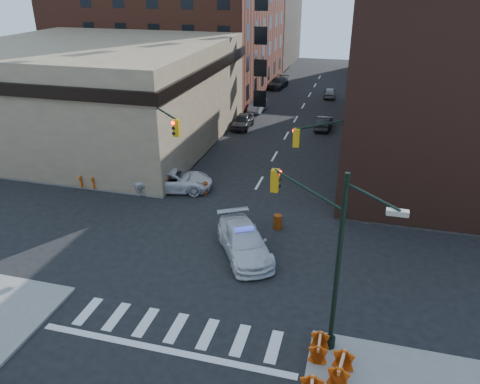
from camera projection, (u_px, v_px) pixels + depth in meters
The scene contains 27 objects.
ground at pixel (221, 250), 27.08m from camera, with size 140.00×140.00×0.00m, color black.
sidewalk_nw at pixel (127, 96), 61.12m from camera, with size 34.00×54.50×0.15m, color gray.
bank_building at pixel (98, 93), 43.62m from camera, with size 22.00×22.00×9.00m, color #998964.
commercial_row_ne at pixel (438, 69), 40.75m from camera, with size 14.00×34.00×14.00m, color #48261C.
filler_nw at pixel (237, 15), 81.72m from camera, with size 20.00×18.00×16.00m, color #50463C.
filler_ne at pixel (418, 35), 72.01m from camera, with size 16.00×16.00×12.00m, color #5E2C1D.
signal_pole_se at pixel (321, 245), 18.87m from camera, with size 5.40×5.27×8.00m.
signal_pole_nw at pixel (160, 142), 31.29m from camera, with size 3.58×3.67×8.00m.
signal_pole_ne at pixel (337, 158), 28.56m from camera, with size 3.67×3.58×8.00m.
tree_ne_near at pixel (369, 96), 46.59m from camera, with size 3.00×3.00×4.85m.
tree_ne_far at pixel (370, 80), 53.60m from camera, with size 3.00×3.00×4.85m.
police_car at pixel (244, 242), 26.38m from camera, with size 2.29×5.63×1.63m, color silver.
pickup at pixel (174, 180), 34.39m from camera, with size 2.59×5.63×1.56m, color silver.
parked_car_wnear at pixel (243, 121), 48.40m from camera, with size 1.74×4.32×1.47m, color black.
parked_car_wfar at pixel (258, 105), 54.37m from camera, with size 1.44×4.12×1.36m, color gray.
parked_car_wdeep at pixel (278, 83), 65.59m from camera, with size 2.00×4.93×1.43m, color black.
parked_car_enear at pixel (324, 123), 48.08m from camera, with size 1.42×4.08×1.34m, color black.
parked_car_efar at pixel (330, 93), 60.45m from camera, with size 1.50×3.73×1.27m, color gray.
pedestrian_a at pixel (120, 172), 35.18m from camera, with size 0.62×0.41×1.71m, color black.
pedestrian_b at pixel (118, 164), 36.47m from camera, with size 0.91×0.71×1.88m, color black.
pedestrian_c at pixel (86, 174), 34.82m from camera, with size 1.00×0.42×1.70m, color #1E242E.
barrel_road at pixel (278, 222), 29.21m from camera, with size 0.53×0.53×0.94m, color #C23709.
barrel_bank at pixel (204, 188), 33.86m from camera, with size 0.50×0.50×0.90m, color #D6470A.
barricade_se_a at pixel (341, 370), 18.08m from camera, with size 1.30×0.65×0.98m, color #DC4E0A, non-canonical shape.
barricade_se_b at pixel (319, 348), 19.20m from camera, with size 1.16×0.58×0.87m, color #F04A0B, non-canonical shape.
barricade_nw_a at pixel (161, 185), 33.99m from camera, with size 1.31×0.65×0.98m, color #DE3C0A, non-canonical shape.
barricade_nw_b at pixel (89, 181), 34.61m from camera, with size 1.33×0.66×0.99m, color #DE450A, non-canonical shape.
Camera 1 is at (7.08, -22.03, 14.52)m, focal length 35.00 mm.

